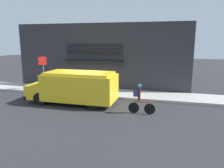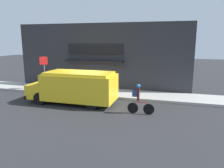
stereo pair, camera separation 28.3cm
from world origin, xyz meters
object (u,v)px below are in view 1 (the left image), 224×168
object	(u,v)px
stop_sign_post	(43,67)
trash_bin	(58,81)
cyclist	(140,99)
school_bus	(75,87)

from	to	relation	value
stop_sign_post	trash_bin	bearing A→B (deg)	69.01
cyclist	trash_bin	world-z (taller)	cyclist
school_bus	stop_sign_post	size ratio (longest dim) A/B	2.19
trash_bin	cyclist	bearing A→B (deg)	-30.95
school_bus	trash_bin	xyz separation A→B (m)	(-3.22, 3.58, -0.44)
school_bus	cyclist	size ratio (longest dim) A/B	3.40
cyclist	trash_bin	xyz separation A→B (m)	(-7.43, 4.46, -0.20)
school_bus	stop_sign_post	bearing A→B (deg)	147.91
school_bus	cyclist	xyz separation A→B (m)	(4.21, -0.88, -0.24)
school_bus	trash_bin	bearing A→B (deg)	132.09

